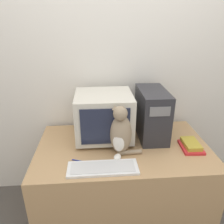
{
  "coord_description": "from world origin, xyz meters",
  "views": [
    {
      "loc": [
        -0.21,
        -1.09,
        1.67
      ],
      "look_at": [
        -0.09,
        0.43,
        1.01
      ],
      "focal_mm": 35.0,
      "sensor_mm": 36.0,
      "label": 1
    }
  ],
  "objects": [
    {
      "name": "pen",
      "position": [
        -0.32,
        0.21,
        0.73
      ],
      "size": [
        0.15,
        0.06,
        0.01
      ],
      "color": "navy",
      "rests_on": "desk"
    },
    {
      "name": "crt_monitor",
      "position": [
        -0.14,
        0.55,
        0.93
      ],
      "size": [
        0.46,
        0.42,
        0.39
      ],
      "color": "beige",
      "rests_on": "desk"
    },
    {
      "name": "book_stack",
      "position": [
        0.53,
        0.33,
        0.75
      ],
      "size": [
        0.17,
        0.21,
        0.05
      ],
      "color": "red",
      "rests_on": "desk"
    },
    {
      "name": "cat",
      "position": [
        -0.03,
        0.31,
        0.89
      ],
      "size": [
        0.26,
        0.25,
        0.39
      ],
      "rotation": [
        0.0,
        0.0,
        -0.34
      ],
      "color": "gray",
      "rests_on": "desk"
    },
    {
      "name": "wall_back",
      "position": [
        0.0,
        0.86,
        1.25
      ],
      "size": [
        7.0,
        0.05,
        2.5
      ],
      "color": "silver",
      "rests_on": "ground_plane"
    },
    {
      "name": "keyboard",
      "position": [
        -0.17,
        0.12,
        0.74
      ],
      "size": [
        0.48,
        0.16,
        0.02
      ],
      "color": "silver",
      "rests_on": "desk"
    },
    {
      "name": "computer_tower",
      "position": [
        0.26,
        0.55,
        0.93
      ],
      "size": [
        0.22,
        0.43,
        0.41
      ],
      "color": "#28282D",
      "rests_on": "desk"
    },
    {
      "name": "desk",
      "position": [
        0.0,
        0.4,
        0.36
      ],
      "size": [
        1.36,
        0.8,
        0.73
      ],
      "color": "tan",
      "rests_on": "ground_plane"
    }
  ]
}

